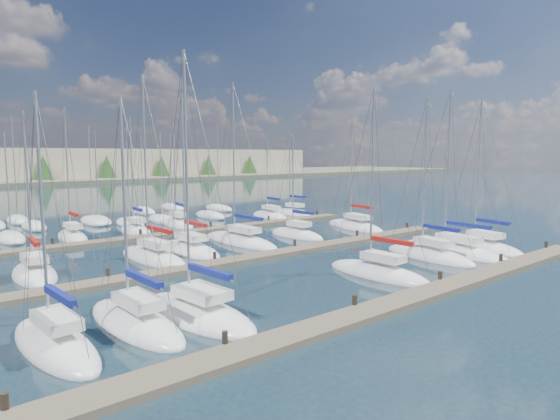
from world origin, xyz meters
TOP-DOWN VIEW (x-y plane):
  - ground at (0.00, 60.00)m, footprint 400.00×400.00m
  - dock_near at (0.00, 2.01)m, footprint 44.00×1.93m
  - dock_mid at (0.00, 16.01)m, footprint 44.00×1.93m
  - dock_far at (0.00, 30.01)m, footprint 44.00×1.93m
  - sailboat_p at (2.57, 35.87)m, footprint 3.30×7.54m
  - sailboat_m at (17.01, 21.63)m, footprint 4.55×9.63m
  - sailboat_o at (-3.06, 34.39)m, footprint 2.97×6.84m
  - sailboat_q at (15.13, 34.68)m, footprint 3.18×7.39m
  - sailboat_g at (16.72, 6.87)m, footprint 4.32×8.50m
  - sailboat_n at (-9.38, 34.44)m, footprint 2.48×7.37m
  - sailboat_b at (-13.78, 8.04)m, footprint 3.04×8.47m
  - sailboat_c at (-10.84, 7.28)m, footprint 3.98×8.67m
  - sailboat_a at (-17.43, 7.65)m, footprint 2.95×8.05m
  - sailboat_l at (8.35, 21.60)m, footprint 2.68×7.02m
  - sailboat_r at (19.30, 34.89)m, footprint 3.02×7.46m
  - sailboat_k at (2.14, 22.50)m, footprint 3.14×10.43m
  - sailboat_h at (-15.47, 21.07)m, footprint 3.03×7.00m
  - sailboat_i at (-7.16, 20.86)m, footprint 3.16×9.37m
  - sailboat_f at (13.22, 7.43)m, footprint 3.66×10.32m
  - sailboat_j at (-3.52, 21.75)m, footprint 3.11×8.38m
  - sailboat_d at (2.64, 6.73)m, footprint 2.84×8.22m
  - sailboat_e at (10.20, 7.75)m, footprint 3.69×8.67m
  - distant_boats at (-4.34, 43.76)m, footprint 36.93×20.75m

SIDE VIEW (x-z plane):
  - ground at x=0.00m, z-range 0.00..0.00m
  - dock_near at x=0.00m, z-range -0.40..0.70m
  - dock_mid at x=0.00m, z-range -0.40..0.70m
  - dock_far at x=0.00m, z-range -0.40..0.70m
  - sailboat_m at x=17.01m, z-range -6.23..6.57m
  - sailboat_b at x=-13.78m, z-range -5.63..5.97m
  - sailboat_q at x=15.13m, z-range -5.17..5.52m
  - sailboat_c at x=-10.84m, z-range -6.79..7.14m
  - sailboat_f at x=13.22m, z-range -6.94..7.29m
  - sailboat_h at x=-15.47m, z-range -5.71..6.07m
  - sailboat_j at x=-3.52m, z-range -6.78..7.14m
  - sailboat_a at x=-17.43m, z-range -5.55..5.91m
  - sailboat_g at x=16.72m, z-range -6.60..6.96m
  - sailboat_l at x=8.35m, z-range -5.22..5.58m
  - sailboat_e at x=10.20m, z-range -6.50..6.87m
  - sailboat_k at x=2.14m, z-range -7.52..7.88m
  - sailboat_d at x=2.64m, z-range -6.48..6.85m
  - sailboat_p at x=2.57m, z-range -6.10..6.47m
  - sailboat_i at x=-7.16m, z-range -7.28..7.66m
  - sailboat_r at x=19.30m, z-range -5.87..6.26m
  - sailboat_o at x=-3.06m, z-range -6.18..6.57m
  - sailboat_n at x=-9.38m, z-range -6.46..6.86m
  - distant_boats at x=-4.34m, z-range -6.36..6.94m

